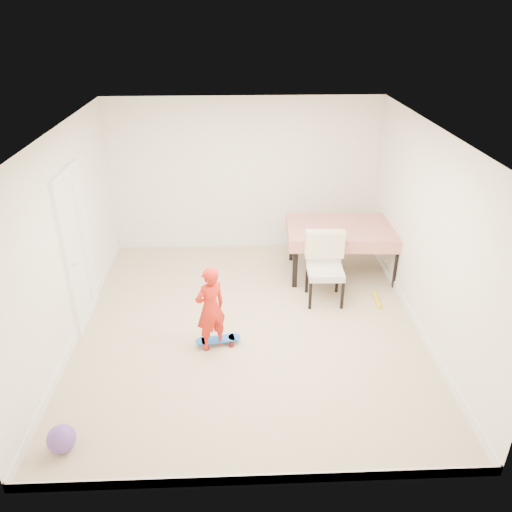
{
  "coord_description": "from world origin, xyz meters",
  "views": [
    {
      "loc": [
        -0.14,
        -5.58,
        3.9
      ],
      "look_at": [
        0.1,
        0.2,
        0.95
      ],
      "focal_mm": 35.0,
      "sensor_mm": 36.0,
      "label": 1
    }
  ],
  "objects_px": {
    "dining_table": "(342,250)",
    "child": "(211,310)",
    "skateboard": "(218,342)",
    "balloon": "(61,439)",
    "dining_chair": "(325,269)"
  },
  "relations": [
    {
      "from": "skateboard",
      "to": "balloon",
      "type": "bearing_deg",
      "value": -141.86
    },
    {
      "from": "skateboard",
      "to": "child",
      "type": "height_order",
      "value": "child"
    },
    {
      "from": "skateboard",
      "to": "child",
      "type": "distance_m",
      "value": 0.52
    },
    {
      "from": "dining_table",
      "to": "skateboard",
      "type": "xyz_separation_m",
      "value": [
        -1.92,
        -1.82,
        -0.36
      ]
    },
    {
      "from": "dining_table",
      "to": "child",
      "type": "relative_size",
      "value": 1.56
    },
    {
      "from": "skateboard",
      "to": "dining_chair",
      "type": "bearing_deg",
      "value": 23.95
    },
    {
      "from": "dining_table",
      "to": "balloon",
      "type": "relative_size",
      "value": 6.18
    },
    {
      "from": "dining_table",
      "to": "child",
      "type": "distance_m",
      "value": 2.74
    },
    {
      "from": "dining_table",
      "to": "balloon",
      "type": "distance_m",
      "value": 4.83
    },
    {
      "from": "dining_table",
      "to": "skateboard",
      "type": "height_order",
      "value": "dining_table"
    },
    {
      "from": "dining_chair",
      "to": "dining_table",
      "type": "bearing_deg",
      "value": 64.76
    },
    {
      "from": "dining_table",
      "to": "child",
      "type": "xyz_separation_m",
      "value": [
        -2.0,
        -1.88,
        0.15
      ]
    },
    {
      "from": "dining_table",
      "to": "child",
      "type": "height_order",
      "value": "child"
    },
    {
      "from": "dining_chair",
      "to": "balloon",
      "type": "xyz_separation_m",
      "value": [
        -2.98,
        -2.62,
        -0.37
      ]
    },
    {
      "from": "dining_chair",
      "to": "child",
      "type": "xyz_separation_m",
      "value": [
        -1.59,
        -1.06,
        0.05
      ]
    }
  ]
}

